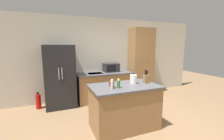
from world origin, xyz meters
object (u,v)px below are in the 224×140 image
Objects in this scene: refrigerator at (60,76)px; fire_extinguisher at (38,101)px; pantry_cabinet at (141,62)px; spice_bottle_tall_dark at (112,85)px; knife_block at (146,78)px; spice_bottle_short_red at (113,84)px; spice_bottle_amber_oil at (110,83)px; kettle at (133,79)px; microwave at (111,67)px; spice_bottle_green_herb at (118,84)px.

fire_extinguisher is at bearing 177.18° from refrigerator.
pantry_cabinet is 3.45m from fire_extinguisher.
spice_bottle_tall_dark is at bearing -65.62° from refrigerator.
pantry_cabinet is at bearing 1.98° from refrigerator.
pantry_cabinet is 2.07m from knife_block.
spice_bottle_short_red reaches higher than spice_bottle_amber_oil.
kettle reaches higher than spice_bottle_tall_dark.
spice_bottle_tall_dark is at bearing -52.54° from fire_extinguisher.
refrigerator is at bearing -178.02° from pantry_cabinet.
microwave is at bearing 5.16° from refrigerator.
kettle is 0.45× the size of fire_extinguisher.
kettle is (1.42, -1.64, 0.14)m from refrigerator.
microwave is 2.93× the size of spice_bottle_short_red.
refrigerator is 9.75× the size of spice_bottle_tall_dark.
fire_extinguisher is (-2.01, 1.67, -0.80)m from kettle.
spice_bottle_tall_dark is 1.09× the size of spice_bottle_short_red.
spice_bottle_tall_dark is at bearing -100.96° from spice_bottle_amber_oil.
microwave is (-1.11, 0.05, -0.14)m from pantry_cabinet.
spice_bottle_amber_oil is (0.88, -1.63, 0.10)m from refrigerator.
spice_bottle_amber_oil is at bearing 79.04° from spice_bottle_tall_dark.
pantry_cabinet is at bearing 1.11° from fire_extinguisher.
pantry_cabinet is 7.96× the size of knife_block.
spice_bottle_green_herb is (0.09, -0.21, 0.03)m from spice_bottle_amber_oil.
microwave is 2.13m from spice_bottle_tall_dark.
microwave reaches higher than spice_bottle_short_red.
refrigerator is at bearing 130.85° from kettle.
spice_bottle_amber_oil is (-0.82, 0.07, -0.05)m from knife_block.
spice_bottle_short_red is (-0.82, -0.07, -0.03)m from knife_block.
refrigerator is at bearing 134.88° from knife_block.
spice_bottle_tall_dark reaches higher than fire_extinguisher.
knife_block reaches higher than spice_bottle_green_herb.
spice_bottle_green_herb is 0.49m from kettle.
fire_extinguisher is (-1.48, 1.80, -0.78)m from spice_bottle_short_red.
spice_bottle_green_herb reaches higher than spice_bottle_amber_oil.
microwave reaches higher than fire_extinguisher.
pantry_cabinet is 4.90× the size of fire_extinguisher.
knife_block is (-1.02, -1.80, -0.14)m from pantry_cabinet.
spice_bottle_amber_oil is 0.54m from kettle.
kettle is (0.54, 0.14, 0.02)m from spice_bottle_short_red.
knife_block is at bearing 4.84° from spice_bottle_short_red.
microwave is at bearing 69.23° from spice_bottle_short_red.
microwave is 1.92m from spice_bottle_amber_oil.
spice_bottle_green_herb is at bearing -50.04° from fire_extinguisher.
microwave is 1.85m from knife_block.
spice_bottle_short_red is at bearing -134.56° from pantry_cabinet.
spice_bottle_green_herb is (0.13, -0.00, -0.00)m from spice_bottle_tall_dark.
spice_bottle_green_herb is at bearing -155.24° from kettle.
pantry_cabinet is at bearing 53.12° from kettle.
spice_bottle_short_red is (0.88, -1.77, 0.12)m from refrigerator.
pantry_cabinet reaches higher than spice_bottle_amber_oil.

